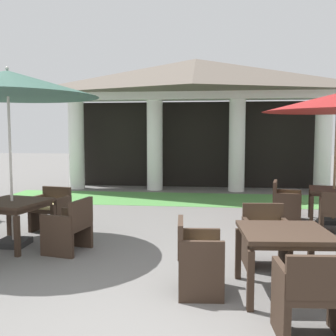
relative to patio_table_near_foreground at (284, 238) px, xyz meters
The scene contains 14 objects.
ground_plane 1.89m from the patio_table_near_foreground, 141.15° to the right, with size 60.00×60.00×0.00m, color slate.
background_pavilion 8.59m from the patio_table_near_foreground, 99.68° to the left, with size 9.06×3.09×4.16m.
lawn_strip 6.46m from the patio_table_near_foreground, 102.38° to the left, with size 10.86×2.23×0.01m, color #519347.
patio_table_near_foreground is the anchor object (origin of this frame).
patio_chair_near_foreground_south 1.02m from the patio_table_near_foreground, 85.66° to the right, with size 0.64×0.54×0.83m.
patio_chair_near_foreground_west 1.02m from the patio_table_near_foreground, behind, with size 0.55×0.64×0.86m.
patio_chair_near_foreground_north 1.02m from the patio_table_near_foreground, 94.34° to the left, with size 0.64×0.60×0.84m.
patio_table_mid_left 4.08m from the patio_table_near_foreground, 66.17° to the left, with size 1.12×1.12×0.71m.
patio_chair_mid_left_west 4.00m from the patio_table_near_foreground, 79.56° to the left, with size 0.68×0.73×0.83m.
patio_table_mid_right 4.33m from the patio_table_near_foreground, 160.14° to the left, with size 1.17×1.17×0.75m.
patio_umbrella_mid_right 4.76m from the patio_table_near_foreground, 160.14° to the left, with size 2.87×2.87×2.90m.
patio_chair_mid_right_north 4.62m from the patio_table_near_foreground, 146.94° to the left, with size 0.72×0.63×0.81m.
patio_chair_mid_right_east 3.29m from the patio_table_near_foreground, 157.44° to the left, with size 0.67×0.73×0.84m.
terracotta_urn 4.90m from the patio_table_near_foreground, 81.09° to the left, with size 0.25×0.25×0.46m.
Camera 1 is at (0.55, -3.37, 1.86)m, focal length 41.70 mm.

